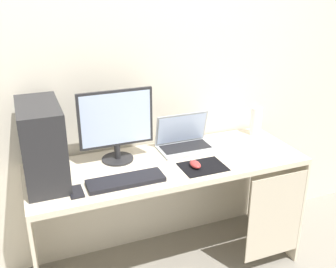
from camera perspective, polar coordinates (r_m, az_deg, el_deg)
The scene contains 11 objects.
ground_plane at distance 2.79m, azimuth 0.00°, elevation -18.53°, with size 8.00×8.00×0.00m, color gray.
wall_back at distance 2.48m, azimuth -2.86°, elevation 10.15°, with size 4.00×0.05×2.60m.
desk at distance 2.42m, azimuth 0.59°, elevation -7.21°, with size 1.67×0.59×0.78m.
pc_tower at distance 2.16m, azimuth -17.95°, elevation -1.35°, with size 0.21×0.44×0.44m, color #232326.
monitor at distance 2.30m, azimuth -7.59°, elevation 1.34°, with size 0.44×0.19×0.44m.
laptop at distance 2.52m, azimuth 2.45°, elevation -1.08°, with size 0.35×0.23×0.22m.
speaker at distance 2.79m, azimuth 12.77°, elevation 1.85°, with size 0.08×0.08×0.20m, color white.
keyboard at distance 2.13m, azimuth -6.19°, elevation -6.80°, with size 0.42×0.14×0.02m, color black.
mousepad at distance 2.30m, azimuth 5.12°, elevation -4.80°, with size 0.26×0.20×0.01m, color black.
mouse_left at distance 2.28m, azimuth 4.01°, elevation -4.46°, with size 0.06×0.10×0.03m, color #B23333.
cell_phone at distance 2.09m, azimuth -13.30°, elevation -8.23°, with size 0.07×0.13×0.01m, color black.
Camera 1 is at (-0.78, -1.96, 1.82)m, focal length 41.65 mm.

